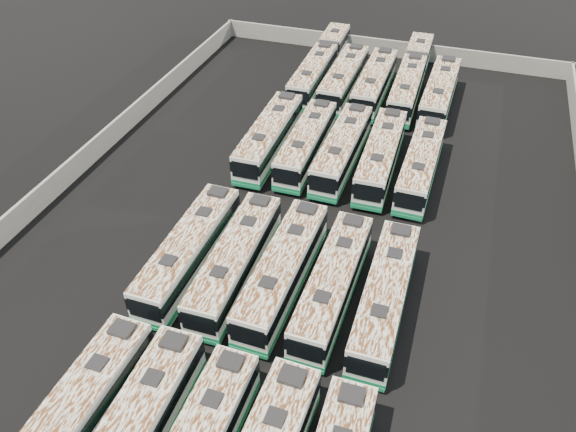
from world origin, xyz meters
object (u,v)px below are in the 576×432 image
(bus_back_left, at_px, (344,79))
(bus_back_center, at_px, (374,83))
(bus_midfront_center, at_px, (283,271))
(bus_back_far_left, at_px, (320,64))
(bus_midfront_far_left, at_px, (189,251))
(bus_front_far_left, at_px, (73,420))
(bus_back_far_right, at_px, (439,93))
(bus_midfront_left, at_px, (236,261))
(bus_midfront_far_right, at_px, (385,297))
(bus_midback_right, at_px, (381,156))
(bus_midback_left, at_px, (306,144))
(bus_midback_far_left, at_px, (269,137))
(bus_midback_far_right, at_px, (421,164))
(bus_midback_center, at_px, (342,149))
(bus_midfront_right, at_px, (333,284))
(bus_back_right, at_px, (411,76))

(bus_back_left, height_order, bus_back_center, bus_back_left)
(bus_midfront_center, bearing_deg, bus_back_far_left, 102.76)
(bus_midfront_far_left, xyz_separation_m, bus_back_far_left, (0.05, 35.30, -0.05))
(bus_front_far_left, xyz_separation_m, bus_back_far_right, (14.56, 46.47, 0.05))
(bus_midfront_left, xyz_separation_m, bus_midfront_far_right, (11.04, 0.02, -0.01))
(bus_back_far_left, bearing_deg, bus_midfront_far_left, -91.02)
(bus_midfront_far_left, height_order, bus_midback_right, bus_midback_right)
(bus_midfront_left, relative_size, bus_back_far_right, 0.97)
(bus_midback_left, height_order, bus_back_left, bus_back_left)
(bus_midback_right, bearing_deg, bus_back_center, 102.77)
(bus_midfront_far_left, bearing_deg, bus_midback_right, 57.91)
(bus_midback_far_left, xyz_separation_m, bus_midback_far_right, (14.67, -0.01, -0.08))
(bus_midback_right, relative_size, bus_back_left, 0.98)
(bus_midfront_left, height_order, bus_midback_left, bus_midfront_left)
(bus_back_left, bearing_deg, bus_midback_center, -76.20)
(bus_front_far_left, distance_m, bus_back_center, 47.23)
(bus_back_far_left, bearing_deg, bus_midfront_far_right, -68.27)
(bus_midback_far_left, relative_size, bus_midback_left, 1.05)
(bus_midback_far_left, height_order, bus_midback_left, bus_midback_far_left)
(bus_midback_left, xyz_separation_m, bus_midback_center, (3.51, 0.01, 0.04))
(bus_midback_center, relative_size, bus_back_far_left, 0.66)
(bus_midfront_far_left, distance_m, bus_midback_left, 17.75)
(bus_midback_right, height_order, bus_back_left, bus_back_left)
(bus_midfront_far_left, distance_m, bus_midback_right, 20.60)
(bus_midback_far_right, relative_size, bus_back_far_left, 0.64)
(bus_midfront_right, xyz_separation_m, bus_midfront_far_right, (3.71, -0.02, 0.01))
(bus_midfront_right, relative_size, bus_midback_right, 0.98)
(bus_front_far_left, relative_size, bus_back_left, 0.98)
(bus_midfront_center, height_order, bus_midfront_right, bus_midfront_center)
(bus_midback_far_right, relative_size, bus_back_right, 0.64)
(bus_midfront_far_right, height_order, bus_midback_far_left, bus_midback_far_left)
(bus_midback_far_left, height_order, bus_back_center, bus_midback_far_left)
(bus_back_right, bearing_deg, bus_midback_right, -90.96)
(bus_back_left, bearing_deg, bus_back_far_left, 138.62)
(bus_midfront_far_left, distance_m, bus_back_left, 32.21)
(bus_front_far_left, height_order, bus_midback_far_left, bus_midback_far_left)
(bus_midfront_left, distance_m, bus_midfront_far_right, 11.04)
(bus_midfront_right, height_order, bus_back_far_left, bus_midfront_right)
(bus_midback_center, height_order, bus_back_center, bus_back_center)
(bus_midback_far_right, bearing_deg, bus_midback_left, -179.54)
(bus_front_far_left, height_order, bus_midback_far_right, bus_front_far_left)
(bus_midback_right, xyz_separation_m, bus_back_center, (-3.68, 14.69, 0.02))
(bus_midback_far_right, bearing_deg, bus_back_left, 127.59)
(bus_midback_left, relative_size, bus_back_right, 0.64)
(bus_back_center, bearing_deg, bus_front_far_left, -98.99)
(bus_midfront_right, height_order, bus_midback_far_right, bus_midfront_right)
(bus_back_center, bearing_deg, bus_back_left, -178.50)
(bus_midback_center, bearing_deg, bus_front_far_left, -101.98)
(bus_back_center, bearing_deg, bus_midfront_center, -90.22)
(bus_back_left, bearing_deg, bus_midback_right, -63.38)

